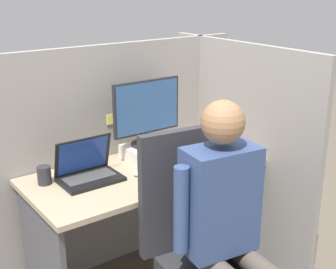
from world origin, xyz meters
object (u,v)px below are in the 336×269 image
at_px(monitor, 147,112).
at_px(stapler, 229,150).
at_px(pen_cup, 44,175).
at_px(person, 230,220).
at_px(office_chair, 200,243).
at_px(carrot_toy, 190,175).
at_px(laptop, 88,172).
at_px(paper_box, 148,151).

distance_m(monitor, stapler, 0.58).
bearing_deg(pen_cup, monitor, -0.14).
xyz_separation_m(monitor, person, (-0.14, -0.89, -0.29)).
bearing_deg(office_chair, monitor, 77.04).
relative_size(person, pen_cup, 13.09).
relative_size(stapler, carrot_toy, 1.25).
xyz_separation_m(office_chair, person, (0.02, -0.18, 0.20)).
relative_size(stapler, pen_cup, 1.50).
bearing_deg(monitor, laptop, -168.82).
height_order(paper_box, office_chair, office_chair).
height_order(monitor, office_chair, monitor).
bearing_deg(stapler, monitor, 151.56).
xyz_separation_m(monitor, carrot_toy, (0.01, -0.41, -0.27)).
distance_m(stapler, person, 0.87).
height_order(office_chair, person, person).
bearing_deg(carrot_toy, monitor, 91.67).
bearing_deg(carrot_toy, office_chair, -120.08).
height_order(paper_box, carrot_toy, paper_box).
xyz_separation_m(laptop, carrot_toy, (0.46, -0.32, -0.02)).
bearing_deg(pen_cup, paper_box, -0.37).
bearing_deg(person, laptop, 111.25).
bearing_deg(pen_cup, carrot_toy, -31.10).
height_order(monitor, stapler, monitor).
xyz_separation_m(paper_box, carrot_toy, (0.01, -0.40, -0.02)).
bearing_deg(pen_cup, stapler, -12.44).
relative_size(monitor, carrot_toy, 3.75).
bearing_deg(carrot_toy, paper_box, 91.68).
bearing_deg(monitor, office_chair, -102.96).
xyz_separation_m(carrot_toy, person, (-0.15, -0.48, -0.02)).
bearing_deg(paper_box, laptop, -169.15).
bearing_deg(pen_cup, laptop, -22.70).
height_order(carrot_toy, office_chair, office_chair).
bearing_deg(paper_box, office_chair, -103.01).
bearing_deg(pen_cup, person, -59.34).
bearing_deg(laptop, office_chair, -65.26).
distance_m(paper_box, carrot_toy, 0.40).
height_order(paper_box, stapler, paper_box).
xyz_separation_m(paper_box, stapler, (0.45, -0.24, -0.02)).
height_order(paper_box, person, person).
bearing_deg(pen_cup, office_chair, -54.77).
distance_m(monitor, carrot_toy, 0.49).
xyz_separation_m(carrot_toy, pen_cup, (-0.68, 0.41, 0.03)).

